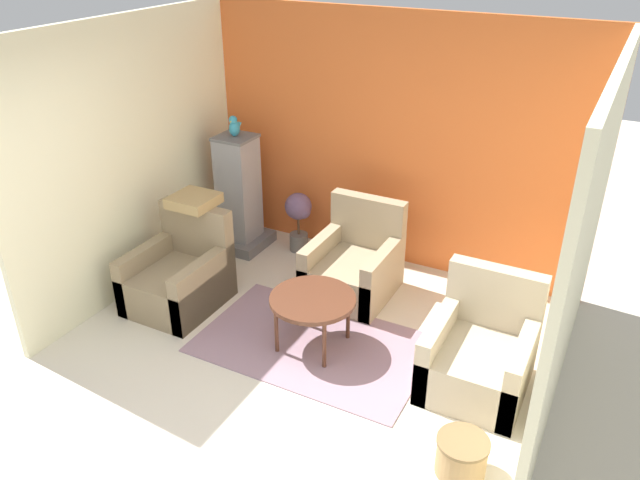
{
  "coord_description": "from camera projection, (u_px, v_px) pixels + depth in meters",
  "views": [
    {
      "loc": [
        2.17,
        -2.62,
        3.36
      ],
      "look_at": [
        0.0,
        1.54,
        0.91
      ],
      "focal_mm": 35.0,
      "sensor_mm": 36.0,
      "label": 1
    }
  ],
  "objects": [
    {
      "name": "throw_pillow",
      "position": [
        194.0,
        200.0,
        5.91
      ],
      "size": [
        0.41,
        0.41,
        0.1
      ],
      "color": "tan",
      "rests_on": "armchair_left"
    },
    {
      "name": "coffee_table",
      "position": [
        313.0,
        302.0,
        5.29
      ],
      "size": [
        0.74,
        0.74,
        0.5
      ],
      "color": "#512D1E",
      "rests_on": "ground_plane"
    },
    {
      "name": "wicker_basket",
      "position": [
        462.0,
        455.0,
        4.17
      ],
      "size": [
        0.36,
        0.36,
        0.28
      ],
      "color": "#A37F51",
      "rests_on": "ground_plane"
    },
    {
      "name": "birdcage",
      "position": [
        239.0,
        198.0,
        6.91
      ],
      "size": [
        0.58,
        0.58,
        1.3
      ],
      "color": "slate",
      "rests_on": "ground_plane"
    },
    {
      "name": "parrot",
      "position": [
        234.0,
        127.0,
        6.53
      ],
      "size": [
        0.11,
        0.19,
        0.23
      ],
      "color": "teal",
      "rests_on": "birdcage"
    },
    {
      "name": "ground_plane",
      "position": [
        221.0,
        439.0,
        4.5
      ],
      "size": [
        20.0,
        20.0,
        0.0
      ],
      "primitive_type": "plane",
      "color": "beige",
      "rests_on": "ground"
    },
    {
      "name": "armchair_middle",
      "position": [
        354.0,
        267.0,
        6.16
      ],
      "size": [
        0.77,
        0.87,
        0.91
      ],
      "color": "#9E896B",
      "rests_on": "ground_plane"
    },
    {
      "name": "area_rug",
      "position": [
        313.0,
        344.0,
        5.49
      ],
      "size": [
        1.98,
        1.24,
        0.01
      ],
      "color": "gray",
      "rests_on": "ground_plane"
    },
    {
      "name": "armchair_right",
      "position": [
        480.0,
        355.0,
        4.92
      ],
      "size": [
        0.77,
        0.87,
        0.91
      ],
      "color": "tan",
      "rests_on": "ground_plane"
    },
    {
      "name": "potted_plant",
      "position": [
        298.0,
        214.0,
        6.87
      ],
      "size": [
        0.33,
        0.3,
        0.69
      ],
      "color": "#66605B",
      "rests_on": "ground_plane"
    },
    {
      "name": "wall_left",
      "position": [
        132.0,
        158.0,
        5.95
      ],
      "size": [
        0.06,
        3.09,
        2.61
      ],
      "color": "beige",
      "rests_on": "ground_plane"
    },
    {
      "name": "wall_back_accent",
      "position": [
        391.0,
        143.0,
        6.35
      ],
      "size": [
        4.12,
        0.06,
        2.61
      ],
      "color": "orange",
      "rests_on": "ground_plane"
    },
    {
      "name": "wall_right",
      "position": [
        582.0,
        252.0,
        4.28
      ],
      "size": [
        0.06,
        3.09,
        2.61
      ],
      "color": "beige",
      "rests_on": "ground_plane"
    },
    {
      "name": "armchair_left",
      "position": [
        180.0,
        277.0,
        5.98
      ],
      "size": [
        0.77,
        0.87,
        0.91
      ],
      "color": "#8E7A5B",
      "rests_on": "ground_plane"
    }
  ]
}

